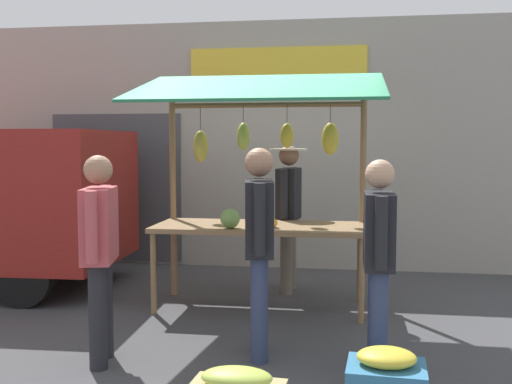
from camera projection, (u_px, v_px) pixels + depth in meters
ground_plane at (260, 307)px, 6.39m from camera, size 40.00×40.00×0.00m
street_backdrop at (280, 146)px, 8.42m from camera, size 9.00×0.30×3.40m
market_stall at (260, 161)px, 6.27m from camera, size 2.50×1.46×2.50m
vendor_with_sunhat at (289, 205)px, 7.01m from camera, size 0.44×0.72×1.71m
shopper_with_ponytail at (259, 236)px, 4.85m from camera, size 0.30×0.71×1.70m
shopper_in_grey_tee at (379, 250)px, 4.55m from camera, size 0.22×0.69×1.61m
shopper_in_striped_shirt at (100, 244)px, 4.71m from camera, size 0.32×0.69×1.64m
produce_crate_near at (386, 383)px, 3.88m from camera, size 0.53×0.44×0.43m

